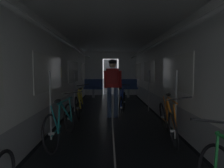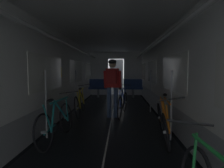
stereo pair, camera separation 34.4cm
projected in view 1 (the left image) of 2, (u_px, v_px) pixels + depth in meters
The scene contains 8 objects.
train_car_shell at pixel (112, 60), 5.23m from camera, with size 3.14×12.34×2.57m.
bench_seat_far_left at pixel (93, 86), 9.76m from camera, with size 0.98×0.51×0.95m.
bench_seat_far_right at pixel (128, 86), 9.79m from camera, with size 0.98×0.51×0.95m.
bicycle_teal at pixel (62, 123), 3.68m from camera, with size 0.48×1.69×0.96m.
bicycle_yellow at pixel (79, 103), 5.83m from camera, with size 0.44×1.69×0.96m.
bicycle_orange at pixel (168, 120), 3.85m from camera, with size 0.44×1.69×0.96m.
person_cyclist_aisle at pixel (113, 82), 5.55m from camera, with size 0.55×0.42×1.73m.
bicycle_blue_in_aisle at pixel (122, 103), 5.87m from camera, with size 0.46×1.68×0.94m.
Camera 1 is at (-0.09, -1.67, 1.41)m, focal length 30.22 mm.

